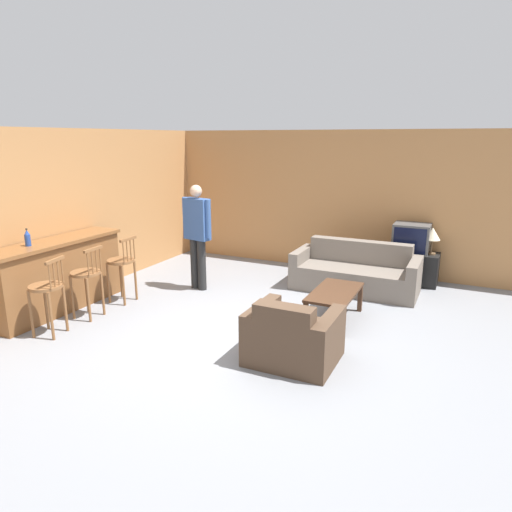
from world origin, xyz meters
TOP-DOWN VIEW (x-y plane):
  - ground_plane at (0.00, 0.00)m, footprint 24.00×24.00m
  - wall_back at (0.00, 3.61)m, footprint 9.40×0.08m
  - wall_left at (-3.18, 1.31)m, footprint 0.08×8.61m
  - bar_counter at (-2.84, -0.27)m, footprint 0.55×2.11m
  - bar_chair_near at (-2.25, -0.96)m, footprint 0.49×0.49m
  - bar_chair_mid at (-2.25, -0.30)m, footprint 0.43×0.43m
  - bar_chair_far at (-2.25, 0.41)m, footprint 0.42×0.42m
  - couch_far at (0.84, 2.51)m, footprint 2.02×0.87m
  - armchair_near at (0.81, -0.30)m, footprint 0.97×0.83m
  - coffee_table at (0.90, 1.07)m, footprint 0.56×1.08m
  - tv_unit at (1.59, 3.28)m, footprint 0.96×0.46m
  - tv at (1.59, 3.27)m, footprint 0.59×0.48m
  - bottle at (-2.87, -0.66)m, footprint 0.08×0.08m
  - table_lamp at (1.92, 3.28)m, footprint 0.26×0.26m
  - person_by_window at (-1.53, 1.43)m, footprint 0.58×0.26m

SIDE VIEW (x-z plane):
  - ground_plane at x=0.00m, z-range 0.00..0.00m
  - tv_unit at x=1.59m, z-range 0.00..0.55m
  - couch_far at x=0.84m, z-range -0.11..0.67m
  - armchair_near at x=0.81m, z-range -0.10..0.66m
  - coffee_table at x=0.90m, z-range 0.15..0.58m
  - bar_counter at x=-2.84m, z-range 0.00..1.05m
  - bar_chair_near at x=-2.25m, z-range 0.06..1.08m
  - bar_chair_mid at x=-2.25m, z-range 0.06..1.08m
  - bar_chair_far at x=-2.25m, z-range 0.06..1.08m
  - tv at x=1.59m, z-range 0.55..1.05m
  - table_lamp at x=1.92m, z-range 0.66..1.12m
  - person_by_window at x=-1.53m, z-range 0.11..1.85m
  - bottle at x=-2.87m, z-range 1.03..1.27m
  - wall_back at x=0.00m, z-range 0.00..2.60m
  - wall_left at x=-3.18m, z-range 0.00..2.60m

